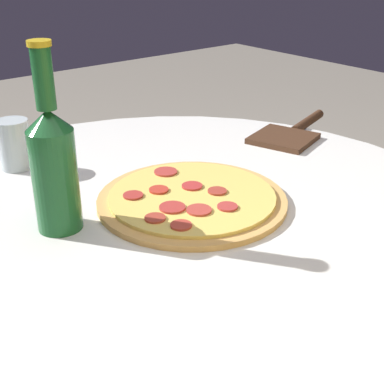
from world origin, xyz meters
name	(u,v)px	position (x,y,z in m)	size (l,w,h in m)	color
table	(174,284)	(0.00, 0.00, 0.57)	(1.09, 1.09, 0.70)	silver
pizza	(192,199)	(-0.06, -0.02, 0.71)	(0.32, 0.32, 0.02)	tan
beer_bottle	(53,164)	(0.16, -0.08, 0.81)	(0.07, 0.07, 0.29)	#195628
pizza_paddle	(291,133)	(-0.45, -0.14, 0.71)	(0.29, 0.16, 0.02)	#422819
drinking_glass	(14,144)	(0.11, -0.36, 0.75)	(0.06, 0.06, 0.10)	silver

